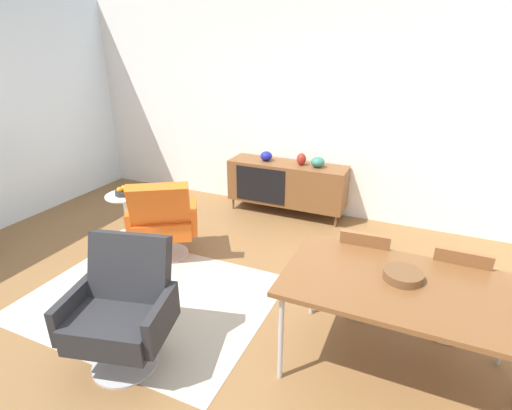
# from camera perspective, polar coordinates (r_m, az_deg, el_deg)

# --- Properties ---
(ground_plane) EXTENTS (8.32, 8.32, 0.00)m
(ground_plane) POSITION_cam_1_polar(r_m,az_deg,el_deg) (3.70, -8.53, -14.33)
(ground_plane) COLOR brown
(wall_back) EXTENTS (6.80, 0.12, 2.80)m
(wall_back) POSITION_cam_1_polar(r_m,az_deg,el_deg) (5.38, 5.76, 13.89)
(wall_back) COLOR white
(wall_back) RESTS_ON ground_plane
(sideboard) EXTENTS (1.60, 0.45, 0.72)m
(sideboard) POSITION_cam_1_polar(r_m,az_deg,el_deg) (5.33, 4.49, 3.19)
(sideboard) COLOR brown
(sideboard) RESTS_ON ground_plane
(vase_cobalt) EXTENTS (0.18, 0.18, 0.13)m
(vase_cobalt) POSITION_cam_1_polar(r_m,az_deg,el_deg) (5.11, 9.01, 6.21)
(vase_cobalt) COLOR #337266
(vase_cobalt) RESTS_ON sideboard
(vase_sculptural_dark) EXTENTS (0.12, 0.12, 0.16)m
(vase_sculptural_dark) POSITION_cam_1_polar(r_m,az_deg,el_deg) (5.17, 6.64, 6.67)
(vase_sculptural_dark) COLOR maroon
(vase_sculptural_dark) RESTS_ON sideboard
(vase_ceramic_small) EXTENTS (0.16, 0.16, 0.13)m
(vase_ceramic_small) POSITION_cam_1_polar(r_m,az_deg,el_deg) (5.33, 1.51, 7.15)
(vase_ceramic_small) COLOR navy
(vase_ceramic_small) RESTS_ON sideboard
(dining_table) EXTENTS (1.60, 0.90, 0.74)m
(dining_table) POSITION_cam_1_polar(r_m,az_deg,el_deg) (2.82, 20.88, -11.52)
(dining_table) COLOR brown
(dining_table) RESTS_ON ground_plane
(wooden_bowl_on_table) EXTENTS (0.26, 0.26, 0.06)m
(wooden_bowl_on_table) POSITION_cam_1_polar(r_m,az_deg,el_deg) (2.83, 20.69, -9.60)
(wooden_bowl_on_table) COLOR brown
(wooden_bowl_on_table) RESTS_ON dining_table
(dining_chair_back_right) EXTENTS (0.40, 0.43, 0.86)m
(dining_chair_back_right) POSITION_cam_1_polar(r_m,az_deg,el_deg) (3.44, 26.96, -10.59)
(dining_chair_back_right) COLOR brown
(dining_chair_back_right) RESTS_ON ground_plane
(dining_chair_back_left) EXTENTS (0.42, 0.45, 0.86)m
(dining_chair_back_left) POSITION_cam_1_polar(r_m,az_deg,el_deg) (3.43, 15.31, -8.75)
(dining_chair_back_left) COLOR brown
(dining_chair_back_left) RESTS_ON ground_plane
(lounge_chair_red) EXTENTS (0.89, 0.88, 0.95)m
(lounge_chair_red) POSITION_cam_1_polar(r_m,az_deg,el_deg) (4.29, -13.47, -2.02)
(lounge_chair_red) COLOR #D85919
(lounge_chair_red) RESTS_ON ground_plane
(armchair_black_shell) EXTENTS (0.82, 0.78, 0.95)m
(armchair_black_shell) POSITION_cam_1_polar(r_m,az_deg,el_deg) (3.04, -18.95, -13.83)
(armchair_black_shell) COLOR #262628
(armchair_black_shell) RESTS_ON ground_plane
(side_table_round) EXTENTS (0.44, 0.44, 0.52)m
(side_table_round) POSITION_cam_1_polar(r_m,az_deg,el_deg) (5.02, -18.48, -0.69)
(side_table_round) COLOR white
(side_table_round) RESTS_ON ground_plane
(fruit_bowl) EXTENTS (0.20, 0.20, 0.11)m
(fruit_bowl) POSITION_cam_1_polar(r_m,az_deg,el_deg) (4.93, -18.81, 1.86)
(fruit_bowl) COLOR #262628
(fruit_bowl) RESTS_ON side_table_round
(area_rug) EXTENTS (2.20, 1.70, 0.01)m
(area_rug) POSITION_cam_1_polar(r_m,az_deg,el_deg) (3.89, -15.13, -12.88)
(area_rug) COLOR #B7AD99
(area_rug) RESTS_ON ground_plane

